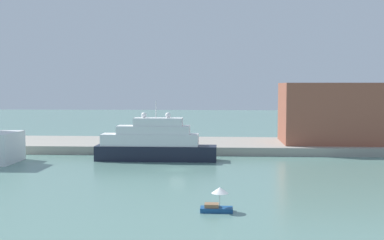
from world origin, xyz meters
name	(u,v)px	position (x,y,z in m)	size (l,w,h in m)	color
ground	(177,169)	(0.00, 0.00, 0.00)	(400.00, 400.00, 0.00)	slate
quay_dock	(188,145)	(0.00, 26.20, 0.84)	(110.00, 20.40, 1.67)	gray
large_yacht	(154,143)	(-5.12, 9.49, 3.16)	(22.30, 4.23, 11.01)	black
small_motorboat	(217,201)	(6.81, -27.01, 1.16)	(3.55, 1.88, 2.74)	navy
harbor_building	(333,113)	(31.11, 25.95, 8.04)	(21.84, 14.51, 12.73)	#93513D
parked_car	(124,141)	(-12.86, 20.49, 2.30)	(4.38, 1.62, 1.45)	#B21E1E
person_figure	(141,140)	(-9.50, 20.66, 2.48)	(0.36, 0.36, 1.73)	maroon
mooring_bollard	(180,144)	(-0.87, 17.02, 2.11)	(0.56, 0.56, 0.87)	black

